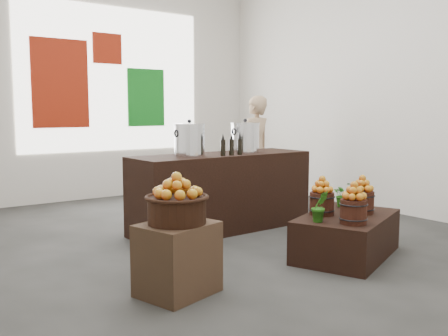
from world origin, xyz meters
TOP-DOWN VIEW (x-y plane):
  - ground at (0.00, 0.00)m, footprint 7.00×7.00m
  - back_wall at (0.00, 3.50)m, footprint 6.00×0.04m
  - back_opening at (0.30, 3.48)m, footprint 3.20×0.02m
  - deco_red_left at (-0.60, 3.47)m, footprint 0.90×0.04m
  - deco_green_right at (0.90, 3.47)m, footprint 0.70×0.04m
  - deco_red_upper at (0.20, 3.47)m, footprint 0.50×0.04m
  - crate at (-1.18, -1.16)m, footprint 0.69×0.61m
  - wicker_basket at (-1.18, -1.16)m, footprint 0.46×0.46m
  - apples_in_basket at (-1.18, -1.16)m, footprint 0.36×0.36m
  - display_table at (0.74, -1.25)m, footprint 1.42×1.16m
  - apple_bucket_front_left at (0.48, -1.54)m, footprint 0.25×0.25m
  - apples_in_bucket_front_left at (0.48, -1.54)m, footprint 0.18×0.18m
  - apple_bucket_front_right at (0.92, -1.28)m, footprint 0.25×0.25m
  - apples_in_bucket_front_right at (0.92, -1.28)m, footprint 0.18×0.18m
  - apple_bucket_rear at (0.54, -1.09)m, footprint 0.25×0.25m
  - apples_in_bucket_rear at (0.54, -1.09)m, footprint 0.18×0.18m
  - herb_garnish_right at (1.05, -0.94)m, footprint 0.29×0.27m
  - herb_garnish_left at (0.28, -1.31)m, footprint 0.20×0.18m
  - counter at (0.38, 0.43)m, footprint 2.33×0.79m
  - stock_pot_left at (-0.09, 0.42)m, footprint 0.36×0.36m
  - stock_pot_center at (0.75, 0.44)m, footprint 0.36×0.36m
  - oil_cruets at (0.39, 0.20)m, footprint 0.25×0.07m
  - shopper at (1.86, 1.60)m, footprint 0.69×0.52m

SIDE VIEW (x-z plane):
  - ground at x=0.00m, z-range 0.00..0.00m
  - display_table at x=0.74m, z-range 0.00..0.42m
  - crate at x=-1.18m, z-range 0.00..0.58m
  - counter at x=0.38m, z-range 0.00..0.94m
  - apple_bucket_front_left at x=0.48m, z-range 0.42..0.65m
  - apple_bucket_front_right at x=0.92m, z-range 0.42..0.65m
  - apple_bucket_rear at x=0.54m, z-range 0.42..0.65m
  - herb_garnish_right at x=1.05m, z-range 0.42..0.70m
  - herb_garnish_left at x=0.28m, z-range 0.42..0.72m
  - wicker_basket at x=-1.18m, z-range 0.58..0.79m
  - apples_in_bucket_front_left at x=0.48m, z-range 0.65..0.82m
  - apples_in_bucket_front_right at x=0.92m, z-range 0.65..0.82m
  - apples_in_bucket_rear at x=0.54m, z-range 0.65..0.82m
  - shopper at x=1.86m, z-range 0.00..1.70m
  - apples_in_basket at x=-1.18m, z-range 0.79..0.98m
  - oil_cruets at x=0.39m, z-range 0.94..1.21m
  - stock_pot_left at x=-0.09m, z-range 0.94..1.30m
  - stock_pot_center at x=0.75m, z-range 0.94..1.30m
  - deco_green_right at x=0.90m, z-range 1.20..2.20m
  - deco_red_left at x=-0.60m, z-range 1.20..2.60m
  - back_wall at x=0.00m, z-range 0.00..4.00m
  - back_opening at x=0.30m, z-range 0.80..3.20m
  - deco_red_upper at x=0.20m, z-range 2.25..2.75m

